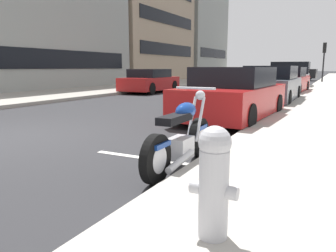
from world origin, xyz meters
name	(u,v)px	position (x,y,z in m)	size (l,w,h in m)	color
ground_plane	(4,138)	(0.00, 0.00, 0.00)	(260.00, 260.00, 0.00)	#28282B
sidewalk_far_curb	(107,89)	(12.00, 6.57, 0.07)	(120.00, 5.00, 0.14)	gray
parking_stall_stripe	(157,160)	(0.00, -3.47, 0.00)	(0.12, 2.20, 0.01)	silver
parked_motorcycle	(181,138)	(-0.19, -3.96, 0.42)	(2.02, 0.62, 1.10)	black
parked_car_mid_block	(233,95)	(4.37, -3.39, 0.66)	(4.32, 2.08, 1.40)	#AD1919
parked_car_far_down_curb	(271,85)	(9.32, -3.50, 0.70)	(4.43, 1.90, 1.45)	#4C515B
parked_car_behind_motorcycle	(287,81)	(14.65, -3.43, 0.66)	(4.65, 1.94, 1.40)	#AD1919
parked_car_at_intersection	(295,78)	(20.58, -3.20, 0.68)	(4.24, 2.05, 1.42)	silver
crossing_truck	(290,71)	(33.53, -1.25, 1.02)	(2.19, 5.28, 1.96)	black
car_opposite_curb	(150,81)	(11.86, 3.50, 0.63)	(4.16, 1.89, 1.29)	#AD1919
fire_hydrant	(214,179)	(-2.06, -5.08, 0.59)	(0.24, 0.36, 0.84)	#B7B7BC
traffic_signal_near_corner	(324,53)	(27.74, -4.64, 2.56)	(0.36, 0.28, 3.32)	black
townhouse_behind_pole	(10,23)	(10.92, 13.42, 4.21)	(14.03, 9.18, 8.42)	#939993
townhouse_far_uphill	(118,12)	(24.79, 14.71, 6.94)	(12.56, 11.77, 13.87)	tan
townhouse_near_left	(175,24)	(37.97, 14.63, 7.23)	(11.53, 11.59, 14.47)	#939993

